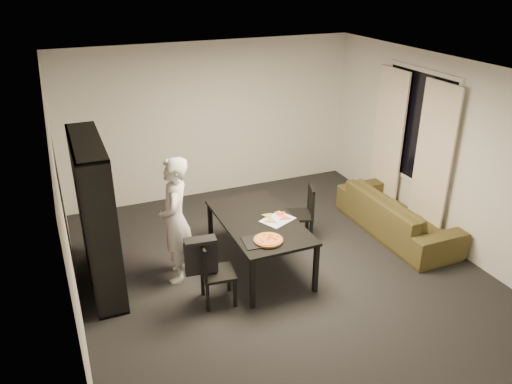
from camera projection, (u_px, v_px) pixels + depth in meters
name	position (u px, v px, depth m)	size (l,w,h in m)	color
room	(282.00, 180.00, 6.06)	(5.01, 5.51, 2.61)	black
window_pane	(417.00, 127.00, 7.35)	(0.02, 1.40, 1.60)	black
window_frame	(416.00, 127.00, 7.35)	(0.03, 1.52, 1.72)	white
curtain_left	(433.00, 162.00, 7.03)	(0.03, 0.70, 2.25)	beige
curtain_right	(388.00, 140.00, 7.90)	(0.03, 0.70, 2.25)	beige
bookshelf	(96.00, 216.00, 5.95)	(0.35, 1.50, 1.90)	black
dining_table	(259.00, 224.00, 6.43)	(0.92, 1.66, 0.69)	black
chair_left	(211.00, 269.00, 5.79)	(0.42, 0.42, 0.82)	black
chair_right	(304.00, 210.00, 7.14)	(0.50, 0.50, 0.85)	black
draped_jacket	(201.00, 255.00, 5.68)	(0.39, 0.20, 0.45)	black
person	(175.00, 220.00, 6.13)	(0.60, 0.39, 1.64)	silver
baking_tray	(260.00, 241.00, 5.91)	(0.40, 0.32, 0.01)	black
pepperoni_pizza	(268.00, 240.00, 5.89)	(0.35, 0.35, 0.03)	brown
kitchen_towel	(278.00, 220.00, 6.41)	(0.40, 0.30, 0.01)	white
pizza_slices	(276.00, 217.00, 6.46)	(0.37, 0.31, 0.01)	gold
sofa	(397.00, 214.00, 7.41)	(2.09, 0.82, 0.61)	#3D3318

